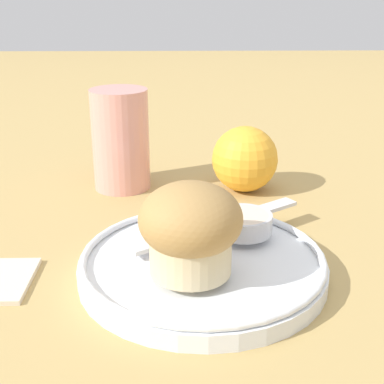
% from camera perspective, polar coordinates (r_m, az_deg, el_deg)
% --- Properties ---
extents(ground_plane, '(3.00, 3.00, 0.00)m').
position_cam_1_polar(ground_plane, '(0.46, -0.26, -7.30)').
color(ground_plane, tan).
extents(plate, '(0.20, 0.20, 0.02)m').
position_cam_1_polar(plate, '(0.43, 1.13, -7.72)').
color(plate, white).
rests_on(plate, ground_plane).
extents(muffin, '(0.08, 0.08, 0.07)m').
position_cam_1_polar(muffin, '(0.39, 0.38, -3.87)').
color(muffin, beige).
rests_on(muffin, plate).
extents(cream_ramekin, '(0.05, 0.05, 0.02)m').
position_cam_1_polar(cream_ramekin, '(0.46, 5.52, -3.20)').
color(cream_ramekin, silver).
rests_on(cream_ramekin, plate).
extents(berry_pair, '(0.03, 0.02, 0.02)m').
position_cam_1_polar(berry_pair, '(0.46, 0.51, -3.54)').
color(berry_pair, maroon).
rests_on(berry_pair, plate).
extents(butter_knife, '(0.16, 0.11, 0.00)m').
position_cam_1_polar(butter_knife, '(0.48, 2.92, -3.39)').
color(butter_knife, silver).
rests_on(butter_knife, plate).
extents(orange_fruit, '(0.07, 0.07, 0.07)m').
position_cam_1_polar(orange_fruit, '(0.60, 5.65, 3.52)').
color(orange_fruit, '#F4A82D').
rests_on(orange_fruit, ground_plane).
extents(juice_glass, '(0.06, 0.06, 0.11)m').
position_cam_1_polar(juice_glass, '(0.61, -7.62, 5.56)').
color(juice_glass, '#E5998C').
rests_on(juice_glass, ground_plane).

